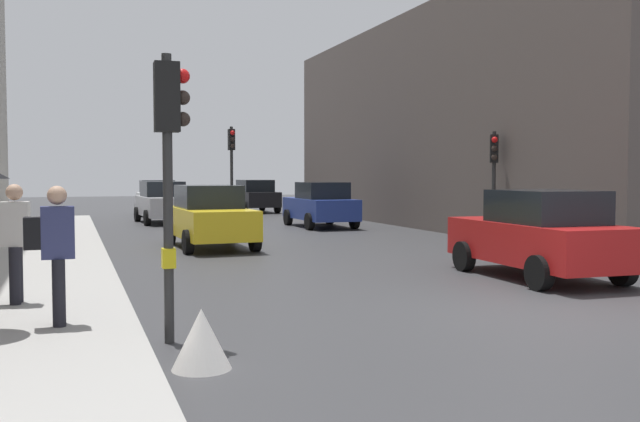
{
  "coord_description": "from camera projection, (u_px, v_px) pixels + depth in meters",
  "views": [
    {
      "loc": [
        -6.58,
        -8.64,
        2.08
      ],
      "look_at": [
        -1.37,
        6.18,
        1.26
      ],
      "focal_mm": 39.95,
      "sensor_mm": 36.0,
      "label": 1
    }
  ],
  "objects": [
    {
      "name": "building_facade_right",
      "position": [
        529.0,
        125.0,
        30.04
      ],
      "size": [
        12.0,
        24.42,
        8.33
      ],
      "primitive_type": "cube",
      "color": "#5B514C",
      "rests_on": "ground"
    },
    {
      "name": "car_dark_suv",
      "position": [
        254.0,
        196.0,
        38.73
      ],
      "size": [
        2.18,
        4.28,
        1.76
      ],
      "color": "black",
      "rests_on": "ground"
    },
    {
      "name": "ground_plane",
      "position": [
        548.0,
        316.0,
        10.42
      ],
      "size": [
        120.0,
        120.0,
        0.0
      ],
      "primitive_type": "plane",
      "color": "#38383A"
    },
    {
      "name": "car_blue_van",
      "position": [
        321.0,
        205.0,
        27.81
      ],
      "size": [
        2.04,
        4.21,
        1.76
      ],
      "color": "navy",
      "rests_on": "ground"
    },
    {
      "name": "car_silver_hatchback",
      "position": [
        163.0,
        202.0,
        30.18
      ],
      "size": [
        2.2,
        4.29,
        1.76
      ],
      "color": "#BCBCC1",
      "rests_on": "ground"
    },
    {
      "name": "pedestrian_with_grey_backpack",
      "position": [
        54.0,
        247.0,
        8.96
      ],
      "size": [
        0.61,
        0.36,
        1.77
      ],
      "color": "black",
      "rests_on": "sidewalk_kerb"
    },
    {
      "name": "car_yellow_taxi",
      "position": [
        210.0,
        217.0,
        20.0
      ],
      "size": [
        2.14,
        4.26,
        1.76
      ],
      "color": "yellow",
      "rests_on": "ground"
    },
    {
      "name": "traffic_light_near_left",
      "position": [
        169.0,
        145.0,
        8.63
      ],
      "size": [
        0.43,
        0.25,
        3.53
      ],
      "color": "#2D2D2D",
      "rests_on": "ground"
    },
    {
      "name": "car_red_sedan",
      "position": [
        540.0,
        234.0,
        14.11
      ],
      "size": [
        2.12,
        4.25,
        1.76
      ],
      "color": "red",
      "rests_on": "ground"
    },
    {
      "name": "car_white_compact",
      "position": [
        157.0,
        198.0,
        36.03
      ],
      "size": [
        2.06,
        4.22,
        1.76
      ],
      "color": "silver",
      "rests_on": "ground"
    },
    {
      "name": "traffic_light_mid_street",
      "position": [
        494.0,
        166.0,
        21.35
      ],
      "size": [
        0.36,
        0.45,
        3.36
      ],
      "color": "#2D2D2D",
      "rests_on": "ground"
    },
    {
      "name": "sidewalk_kerb",
      "position": [
        21.0,
        279.0,
        13.59
      ],
      "size": [
        3.47,
        40.0,
        0.16
      ],
      "primitive_type": "cube",
      "color": "#A8A5A0",
      "rests_on": "ground"
    },
    {
      "name": "pedestrian_with_black_backpack",
      "position": [
        12.0,
        236.0,
        10.47
      ],
      "size": [
        0.62,
        0.36,
        1.77
      ],
      "color": "black",
      "rests_on": "sidewalk_kerb"
    },
    {
      "name": "traffic_light_far_median",
      "position": [
        232.0,
        158.0,
        28.54
      ],
      "size": [
        0.25,
        0.43,
        3.98
      ],
      "color": "#2D2D2D",
      "rests_on": "ground"
    },
    {
      "name": "warning_sign_triangle",
      "position": [
        201.0,
        339.0,
        7.56
      ],
      "size": [
        0.64,
        0.64,
        0.65
      ],
      "primitive_type": "cone",
      "color": "silver",
      "rests_on": "ground"
    }
  ]
}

